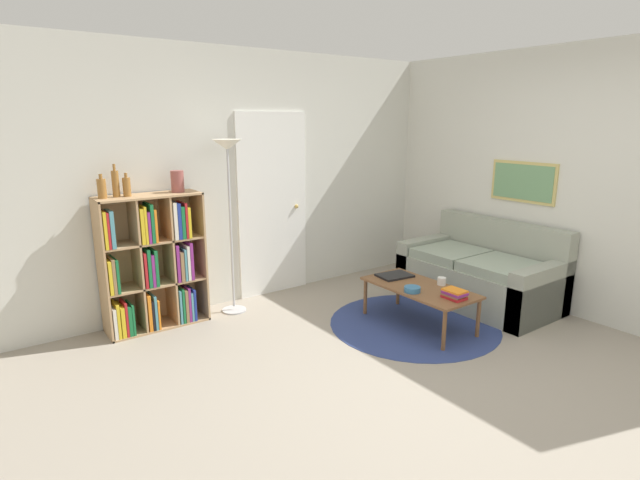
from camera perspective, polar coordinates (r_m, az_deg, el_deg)
The scene contains 16 objects.
ground_plane at distance 3.92m, azimuth 14.55°, elevation -15.88°, with size 14.00×14.00×0.00m, color gray.
wall_back at distance 5.44m, azimuth -5.93°, elevation 7.08°, with size 7.13×0.11×2.60m.
wall_right at distance 5.89m, azimuth 18.93°, elevation 7.05°, with size 0.08×5.55×2.60m.
rug at distance 4.91m, azimuth 10.68°, elevation -9.38°, with size 1.60×1.60×0.01m.
bookshelf at distance 4.84m, azimuth -18.63°, elevation -2.71°, with size 0.91×0.34×1.25m.
floor_lamp at distance 4.88m, azimuth -10.46°, elevation 8.01°, with size 0.28×0.28×1.72m.
couch at distance 5.60m, azimuth 18.05°, elevation -3.81°, with size 0.88×1.57×0.85m.
coffee_table at distance 4.78m, azimuth 11.29°, elevation -5.63°, with size 0.53×1.09×0.38m.
laptop at distance 5.01m, azimuth 8.53°, elevation -4.04°, with size 0.36×0.28×0.02m.
bowl at distance 4.60m, azimuth 10.50°, elevation -5.56°, with size 0.15×0.15×0.05m.
book_stack_on_table at distance 4.52m, azimuth 15.10°, elevation -5.99°, with size 0.15×0.20×0.08m.
cup at distance 4.85m, azimuth 13.73°, elevation -4.59°, with size 0.08×0.08×0.07m.
bottle_left at distance 4.62m, azimuth -23.68°, elevation 5.43°, with size 0.07×0.07×0.21m.
bottle_middle at distance 4.65m, azimuth -22.33°, elevation 6.01°, with size 0.06×0.06×0.28m.
bottle_right at distance 4.66m, azimuth -21.22°, elevation 5.71°, with size 0.07×0.07×0.20m.
vase_on_shelf at distance 4.79m, azimuth -15.98°, elevation 6.46°, with size 0.12×0.12×0.20m.
Camera 1 is at (-2.70, -2.11, 1.91)m, focal length 28.00 mm.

